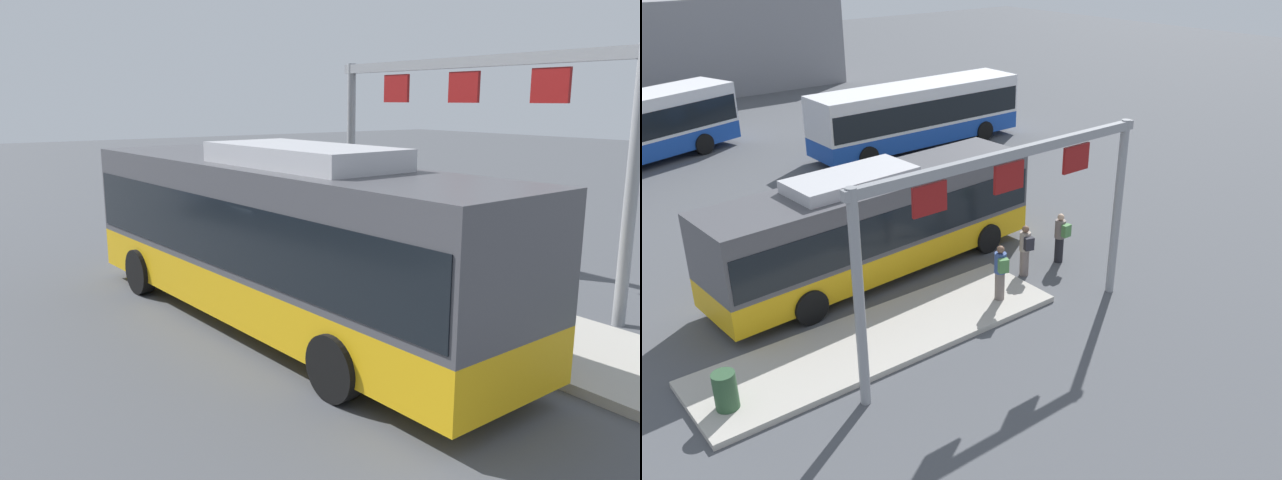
{
  "view_description": "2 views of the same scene",
  "coord_description": "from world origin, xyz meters",
  "views": [
    {
      "loc": [
        -10.26,
        6.11,
        4.23
      ],
      "look_at": [
        1.14,
        -1.78,
        1.23
      ],
      "focal_mm": 36.66,
      "sensor_mm": 36.0,
      "label": 1
    },
    {
      "loc": [
        -9.97,
        -16.51,
        9.78
      ],
      "look_at": [
        1.82,
        -1.88,
        1.26
      ],
      "focal_mm": 38.24,
      "sensor_mm": 36.0,
      "label": 2
    }
  ],
  "objects": [
    {
      "name": "person_waiting_mid",
      "position": [
        3.41,
        -3.01,
        0.89
      ],
      "size": [
        0.45,
        0.59,
        1.67
      ],
      "rotation": [
        0.0,
        0.0,
        1.27
      ],
      "color": "slate",
      "rests_on": "ground"
    },
    {
      "name": "bus_main",
      "position": [
        -0.01,
        -0.0,
        1.81
      ],
      "size": [
        10.91,
        3.21,
        3.46
      ],
      "rotation": [
        0.0,
        0.0,
        0.06
      ],
      "color": "#EAAD14",
      "rests_on": "ground"
    },
    {
      "name": "platform_curb",
      "position": [
        -2.07,
        -3.35,
        0.08
      ],
      "size": [
        10.0,
        2.8,
        0.16
      ],
      "primitive_type": "cube",
      "color": "#B2ADA3",
      "rests_on": "ground"
    },
    {
      "name": "person_waiting_near",
      "position": [
        1.61,
        -3.87,
        1.05
      ],
      "size": [
        0.48,
        0.6,
        1.67
      ],
      "rotation": [
        0.0,
        0.0,
        1.19
      ],
      "color": "slate",
      "rests_on": "platform_curb"
    },
    {
      "name": "platform_sign_gantry",
      "position": [
        0.47,
        -5.32,
        3.73
      ],
      "size": [
        8.86,
        0.24,
        5.2
      ],
      "color": "gray",
      "rests_on": "ground"
    },
    {
      "name": "person_boarding",
      "position": [
        4.95,
        -3.02,
        0.89
      ],
      "size": [
        0.34,
        0.52,
        1.67
      ],
      "rotation": [
        0.0,
        0.0,
        1.58
      ],
      "color": "black",
      "rests_on": "ground"
    },
    {
      "name": "ground_plane",
      "position": [
        0.0,
        0.0,
        0.0
      ],
      "size": [
        120.0,
        120.0,
        0.0
      ],
      "primitive_type": "plane",
      "color": "#4C4F54"
    }
  ]
}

